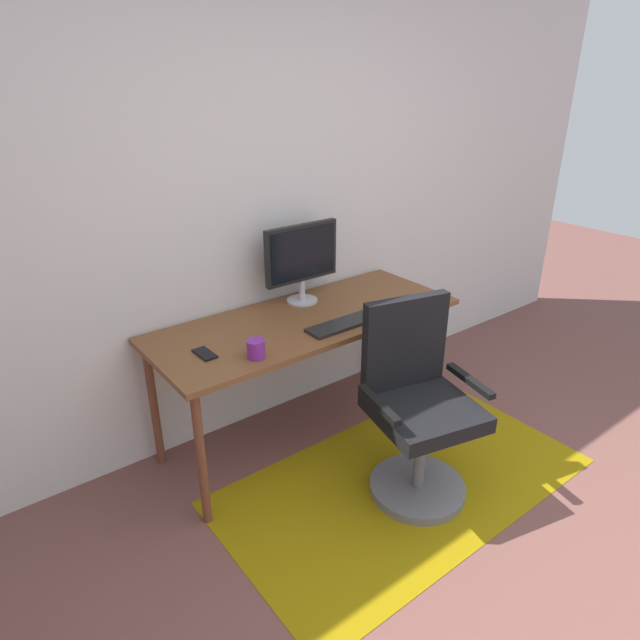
{
  "coord_description": "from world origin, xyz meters",
  "views": [
    {
      "loc": [
        -1.61,
        -0.43,
        1.99
      ],
      "look_at": [
        -0.09,
        1.54,
        0.87
      ],
      "focal_mm": 30.69,
      "sensor_mm": 36.0,
      "label": 1
    }
  ],
  "objects_px": {
    "desk": "(307,328)",
    "monitor": "(302,257)",
    "computer_mouse": "(389,306)",
    "cell_phone": "(205,354)",
    "coffee_cup": "(256,349)",
    "keyboard": "(344,324)",
    "office_chair": "(417,414)"
  },
  "relations": [
    {
      "from": "desk",
      "to": "keyboard",
      "type": "xyz_separation_m",
      "value": [
        0.09,
        -0.21,
        0.08
      ]
    },
    {
      "from": "monitor",
      "to": "coffee_cup",
      "type": "height_order",
      "value": "monitor"
    },
    {
      "from": "computer_mouse",
      "to": "coffee_cup",
      "type": "height_order",
      "value": "coffee_cup"
    },
    {
      "from": "desk",
      "to": "computer_mouse",
      "type": "xyz_separation_m",
      "value": [
        0.45,
        -0.19,
        0.08
      ]
    },
    {
      "from": "keyboard",
      "to": "coffee_cup",
      "type": "xyz_separation_m",
      "value": [
        -0.56,
        -0.03,
        0.04
      ]
    },
    {
      "from": "coffee_cup",
      "to": "office_chair",
      "type": "bearing_deg",
      "value": -37.12
    },
    {
      "from": "computer_mouse",
      "to": "keyboard",
      "type": "bearing_deg",
      "value": -177.03
    },
    {
      "from": "cell_phone",
      "to": "monitor",
      "type": "bearing_deg",
      "value": 16.81
    },
    {
      "from": "desk",
      "to": "computer_mouse",
      "type": "relative_size",
      "value": 16.78
    },
    {
      "from": "keyboard",
      "to": "cell_phone",
      "type": "distance_m",
      "value": 0.75
    },
    {
      "from": "coffee_cup",
      "to": "cell_phone",
      "type": "bearing_deg",
      "value": 136.25
    },
    {
      "from": "desk",
      "to": "monitor",
      "type": "distance_m",
      "value": 0.41
    },
    {
      "from": "computer_mouse",
      "to": "office_chair",
      "type": "bearing_deg",
      "value": -119.12
    },
    {
      "from": "coffee_cup",
      "to": "desk",
      "type": "bearing_deg",
      "value": 26.56
    },
    {
      "from": "monitor",
      "to": "cell_phone",
      "type": "height_order",
      "value": "monitor"
    },
    {
      "from": "desk",
      "to": "computer_mouse",
      "type": "height_order",
      "value": "computer_mouse"
    },
    {
      "from": "computer_mouse",
      "to": "cell_phone",
      "type": "xyz_separation_m",
      "value": [
        -1.09,
        0.13,
        -0.01
      ]
    },
    {
      "from": "monitor",
      "to": "computer_mouse",
      "type": "height_order",
      "value": "monitor"
    },
    {
      "from": "keyboard",
      "to": "cell_phone",
      "type": "bearing_deg",
      "value": 168.64
    },
    {
      "from": "computer_mouse",
      "to": "office_chair",
      "type": "relative_size",
      "value": 0.1
    },
    {
      "from": "keyboard",
      "to": "cell_phone",
      "type": "height_order",
      "value": "keyboard"
    },
    {
      "from": "computer_mouse",
      "to": "coffee_cup",
      "type": "bearing_deg",
      "value": -177.25
    },
    {
      "from": "monitor",
      "to": "keyboard",
      "type": "xyz_separation_m",
      "value": [
        -0.02,
        -0.41,
        -0.26
      ]
    },
    {
      "from": "office_chair",
      "to": "monitor",
      "type": "bearing_deg",
      "value": 106.18
    },
    {
      "from": "monitor",
      "to": "coffee_cup",
      "type": "bearing_deg",
      "value": -143.22
    },
    {
      "from": "coffee_cup",
      "to": "cell_phone",
      "type": "relative_size",
      "value": 0.64
    },
    {
      "from": "desk",
      "to": "office_chair",
      "type": "relative_size",
      "value": 1.72
    },
    {
      "from": "desk",
      "to": "coffee_cup",
      "type": "relative_size",
      "value": 19.44
    },
    {
      "from": "monitor",
      "to": "computer_mouse",
      "type": "xyz_separation_m",
      "value": [
        0.33,
        -0.39,
        -0.26
      ]
    },
    {
      "from": "computer_mouse",
      "to": "cell_phone",
      "type": "bearing_deg",
      "value": 173.21
    },
    {
      "from": "monitor",
      "to": "keyboard",
      "type": "relative_size",
      "value": 1.1
    },
    {
      "from": "desk",
      "to": "cell_phone",
      "type": "height_order",
      "value": "cell_phone"
    }
  ]
}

